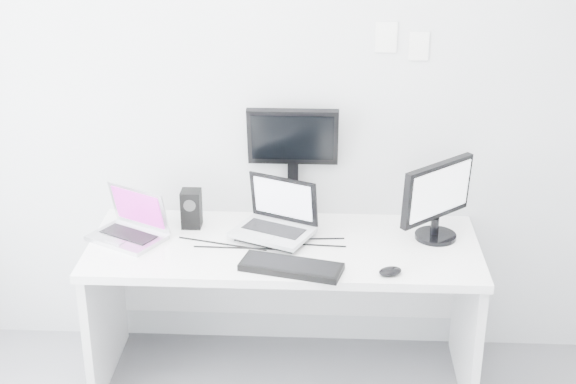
# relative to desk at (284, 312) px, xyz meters

# --- Properties ---
(back_wall) EXTENTS (3.60, 0.00, 3.60)m
(back_wall) POSITION_rel_desk_xyz_m (0.00, 0.35, 0.99)
(back_wall) COLOR silver
(back_wall) RESTS_ON ground
(desk) EXTENTS (1.80, 0.70, 0.73)m
(desk) POSITION_rel_desk_xyz_m (0.00, 0.00, 0.00)
(desk) COLOR white
(desk) RESTS_ON ground
(macbook) EXTENTS (0.41, 0.38, 0.25)m
(macbook) POSITION_rel_desk_xyz_m (-0.73, 0.01, 0.49)
(macbook) COLOR #A9A9AE
(macbook) RESTS_ON desk
(speaker) EXTENTS (0.12, 0.12, 0.19)m
(speaker) POSITION_rel_desk_xyz_m (-0.45, 0.17, 0.46)
(speaker) COLOR black
(speaker) RESTS_ON desk
(dell_laptop) EXTENTS (0.43, 0.39, 0.29)m
(dell_laptop) POSITION_rel_desk_xyz_m (-0.06, 0.04, 0.51)
(dell_laptop) COLOR #B5B8BD
(dell_laptop) RESTS_ON desk
(rear_monitor) EXTENTS (0.43, 0.16, 0.59)m
(rear_monitor) POSITION_rel_desk_xyz_m (0.03, 0.31, 0.66)
(rear_monitor) COLOR black
(rear_monitor) RESTS_ON desk
(samsung_monitor) EXTENTS (0.44, 0.43, 0.39)m
(samsung_monitor) POSITION_rel_desk_xyz_m (0.71, 0.10, 0.56)
(samsung_monitor) COLOR black
(samsung_monitor) RESTS_ON desk
(keyboard) EXTENTS (0.47, 0.26, 0.03)m
(keyboard) POSITION_rel_desk_xyz_m (0.04, -0.25, 0.38)
(keyboard) COLOR black
(keyboard) RESTS_ON desk
(mouse) EXTENTS (0.12, 0.10, 0.03)m
(mouse) POSITION_rel_desk_xyz_m (0.47, -0.27, 0.38)
(mouse) COLOR black
(mouse) RESTS_ON desk
(wall_note_0) EXTENTS (0.10, 0.00, 0.14)m
(wall_note_0) POSITION_rel_desk_xyz_m (0.45, 0.34, 1.26)
(wall_note_0) COLOR white
(wall_note_0) RESTS_ON back_wall
(wall_note_1) EXTENTS (0.09, 0.00, 0.13)m
(wall_note_1) POSITION_rel_desk_xyz_m (0.60, 0.34, 1.22)
(wall_note_1) COLOR white
(wall_note_1) RESTS_ON back_wall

